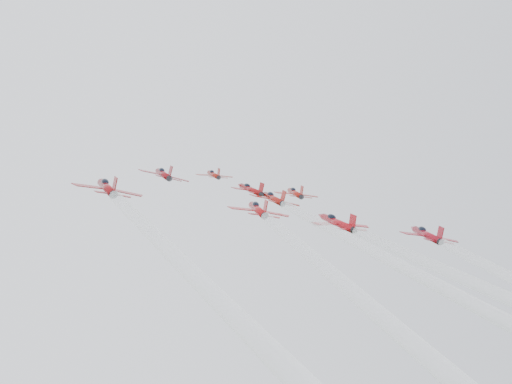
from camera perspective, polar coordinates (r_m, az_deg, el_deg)
name	(u,v)px	position (r m, az deg, el deg)	size (l,w,h in m)	color
jet_lead	(214,174)	(147.37, -3.79, 1.57)	(8.78, 10.98, 7.86)	#9E1A0F
jet_row2_left	(163,174)	(127.51, -8.24, 1.60)	(10.32, 12.89, 9.24)	maroon
jet_row2_center	(251,189)	(129.07, -0.48, 0.24)	(9.37, 11.70, 8.38)	maroon
jet_row2_right	(295,193)	(140.12, 3.48, -0.08)	(9.91, 12.39, 8.87)	#A7180F
jet_center	(398,265)	(76.32, 12.52, -6.37)	(9.99, 90.27, 62.61)	#A6160F
jet_rear_farleft	(143,288)	(46.12, -9.99, -8.41)	(10.17, 91.93, 63.76)	maroon
jet_rear_left	(412,308)	(56.78, 13.68, -9.99)	(9.82, 88.76, 61.56)	#AE1013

